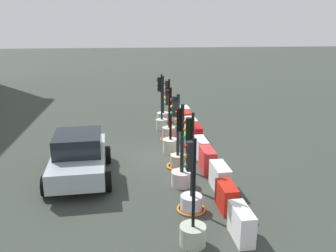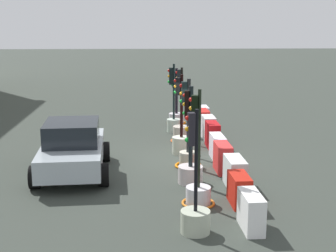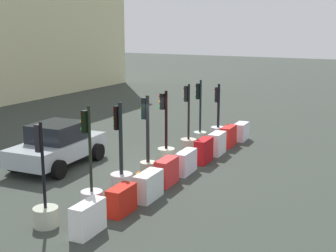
{
  "view_description": "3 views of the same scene",
  "coord_description": "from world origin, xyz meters",
  "px_view_note": "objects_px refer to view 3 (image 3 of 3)",
  "views": [
    {
      "loc": [
        -13.18,
        1.31,
        5.31
      ],
      "look_at": [
        0.39,
        -0.04,
        1.25
      ],
      "focal_mm": 38.04,
      "sensor_mm": 36.0,
      "label": 1
    },
    {
      "loc": [
        -15.51,
        0.95,
        4.6
      ],
      "look_at": [
        -1.62,
        0.39,
        1.5
      ],
      "focal_mm": 51.69,
      "sensor_mm": 36.0,
      "label": 2
    },
    {
      "loc": [
        -14.18,
        -8.09,
        5.1
      ],
      "look_at": [
        0.25,
        -0.47,
        1.56
      ],
      "focal_mm": 49.97,
      "sensor_mm": 36.0,
      "label": 3
    }
  ],
  "objects_px": {
    "traffic_light_0": "(45,208)",
    "construction_barrier_4": "(186,162)",
    "construction_barrier_8": "(241,132)",
    "construction_barrier_3": "(167,172)",
    "construction_barrier_6": "(217,144)",
    "traffic_light_2": "(121,173)",
    "construction_barrier_5": "(204,151)",
    "traffic_light_3": "(148,160)",
    "traffic_light_5": "(188,143)",
    "construction_barrier_7": "(228,136)",
    "construction_barrier_2": "(149,186)",
    "car_silver_hatchback": "(57,145)",
    "construction_barrier_0": "(88,218)",
    "construction_barrier_1": "(121,200)",
    "traffic_light_6": "(200,131)",
    "traffic_light_1": "(91,191)",
    "traffic_light_7": "(218,128)",
    "traffic_light_4": "(166,149)"
  },
  "relations": [
    {
      "from": "traffic_light_0",
      "to": "construction_barrier_1",
      "type": "xyz_separation_m",
      "value": [
        1.61,
        -1.27,
        -0.1
      ]
    },
    {
      "from": "construction_barrier_1",
      "to": "construction_barrier_6",
      "type": "distance_m",
      "value": 6.85
    },
    {
      "from": "traffic_light_3",
      "to": "construction_barrier_1",
      "type": "xyz_separation_m",
      "value": [
        -3.22,
        -1.04,
        -0.17
      ]
    },
    {
      "from": "construction_barrier_5",
      "to": "car_silver_hatchback",
      "type": "xyz_separation_m",
      "value": [
        -2.87,
        4.6,
        0.34
      ]
    },
    {
      "from": "construction_barrier_1",
      "to": "traffic_light_5",
      "type": "bearing_deg",
      "value": 9.05
    },
    {
      "from": "traffic_light_6",
      "to": "construction_barrier_6",
      "type": "bearing_deg",
      "value": -133.09
    },
    {
      "from": "traffic_light_0",
      "to": "construction_barrier_4",
      "type": "relative_size",
      "value": 2.42
    },
    {
      "from": "construction_barrier_4",
      "to": "car_silver_hatchback",
      "type": "xyz_separation_m",
      "value": [
        -1.38,
        4.58,
        0.39
      ]
    },
    {
      "from": "traffic_light_1",
      "to": "traffic_light_2",
      "type": "height_order",
      "value": "traffic_light_1"
    },
    {
      "from": "construction_barrier_0",
      "to": "construction_barrier_6",
      "type": "distance_m",
      "value": 8.32
    },
    {
      "from": "traffic_light_0",
      "to": "construction_barrier_4",
      "type": "distance_m",
      "value": 5.8
    },
    {
      "from": "traffic_light_1",
      "to": "traffic_light_2",
      "type": "bearing_deg",
      "value": 1.93
    },
    {
      "from": "construction_barrier_0",
      "to": "construction_barrier_4",
      "type": "distance_m",
      "value": 5.52
    },
    {
      "from": "construction_barrier_3",
      "to": "construction_barrier_6",
      "type": "bearing_deg",
      "value": -0.98
    },
    {
      "from": "traffic_light_1",
      "to": "construction_barrier_4",
      "type": "distance_m",
      "value": 4.16
    },
    {
      "from": "construction_barrier_4",
      "to": "car_silver_hatchback",
      "type": "height_order",
      "value": "car_silver_hatchback"
    },
    {
      "from": "traffic_light_1",
      "to": "construction_barrier_0",
      "type": "height_order",
      "value": "traffic_light_1"
    },
    {
      "from": "construction_barrier_2",
      "to": "car_silver_hatchback",
      "type": "xyz_separation_m",
      "value": [
        1.38,
        4.67,
        0.38
      ]
    },
    {
      "from": "traffic_light_1",
      "to": "traffic_light_4",
      "type": "xyz_separation_m",
      "value": [
        4.72,
        0.11,
        0.09
      ]
    },
    {
      "from": "traffic_light_5",
      "to": "traffic_light_6",
      "type": "bearing_deg",
      "value": 7.64
    },
    {
      "from": "traffic_light_7",
      "to": "construction_barrier_6",
      "type": "xyz_separation_m",
      "value": [
        -2.82,
        -1.09,
        0.04
      ]
    },
    {
      "from": "car_silver_hatchback",
      "to": "traffic_light_6",
      "type": "bearing_deg",
      "value": -31.53
    },
    {
      "from": "traffic_light_6",
      "to": "construction_barrier_1",
      "type": "relative_size",
      "value": 2.81
    },
    {
      "from": "construction_barrier_6",
      "to": "construction_barrier_1",
      "type": "bearing_deg",
      "value": 179.51
    },
    {
      "from": "traffic_light_0",
      "to": "traffic_light_2",
      "type": "distance_m",
      "value": 3.27
    },
    {
      "from": "construction_barrier_1",
      "to": "traffic_light_1",
      "type": "bearing_deg",
      "value": 88.32
    },
    {
      "from": "traffic_light_2",
      "to": "construction_barrier_1",
      "type": "xyz_separation_m",
      "value": [
        -1.66,
        -1.1,
        -0.14
      ]
    },
    {
      "from": "construction_barrier_5",
      "to": "traffic_light_5",
      "type": "bearing_deg",
      "value": 49.69
    },
    {
      "from": "traffic_light_2",
      "to": "construction_barrier_6",
      "type": "height_order",
      "value": "traffic_light_2"
    },
    {
      "from": "traffic_light_5",
      "to": "traffic_light_7",
      "type": "bearing_deg",
      "value": 0.14
    },
    {
      "from": "traffic_light_0",
      "to": "traffic_light_7",
      "type": "relative_size",
      "value": 1.11
    },
    {
      "from": "construction_barrier_5",
      "to": "construction_barrier_8",
      "type": "bearing_deg",
      "value": -1.21
    },
    {
      "from": "construction_barrier_3",
      "to": "traffic_light_3",
      "type": "bearing_deg",
      "value": 61.94
    },
    {
      "from": "traffic_light_7",
      "to": "construction_barrier_1",
      "type": "distance_m",
      "value": 9.72
    },
    {
      "from": "traffic_light_2",
      "to": "traffic_light_3",
      "type": "relative_size",
      "value": 1.0
    },
    {
      "from": "traffic_light_7",
      "to": "construction_barrier_6",
      "type": "bearing_deg",
      "value": -158.79
    },
    {
      "from": "construction_barrier_1",
      "to": "construction_barrier_2",
      "type": "relative_size",
      "value": 0.88
    },
    {
      "from": "construction_barrier_3",
      "to": "construction_barrier_4",
      "type": "height_order",
      "value": "construction_barrier_3"
    },
    {
      "from": "traffic_light_0",
      "to": "construction_barrier_8",
      "type": "relative_size",
      "value": 2.79
    },
    {
      "from": "traffic_light_4",
      "to": "traffic_light_5",
      "type": "distance_m",
      "value": 1.7
    },
    {
      "from": "traffic_light_7",
      "to": "construction_barrier_3",
      "type": "height_order",
      "value": "traffic_light_7"
    },
    {
      "from": "traffic_light_7",
      "to": "construction_barrier_2",
      "type": "distance_m",
      "value": 8.46
    },
    {
      "from": "construction_barrier_5",
      "to": "traffic_light_1",
      "type": "bearing_deg",
      "value": 168.81
    },
    {
      "from": "traffic_light_2",
      "to": "construction_barrier_5",
      "type": "distance_m",
      "value": 4.04
    },
    {
      "from": "construction_barrier_7",
      "to": "construction_barrier_8",
      "type": "relative_size",
      "value": 1.08
    },
    {
      "from": "traffic_light_2",
      "to": "traffic_light_7",
      "type": "bearing_deg",
      "value": -0.45
    },
    {
      "from": "traffic_light_3",
      "to": "traffic_light_4",
      "type": "distance_m",
      "value": 1.54
    },
    {
      "from": "construction_barrier_0",
      "to": "construction_barrier_1",
      "type": "xyz_separation_m",
      "value": [
        1.47,
        -0.01,
        -0.03
      ]
    },
    {
      "from": "construction_barrier_2",
      "to": "construction_barrier_4",
      "type": "distance_m",
      "value": 2.76
    },
    {
      "from": "construction_barrier_7",
      "to": "construction_barrier_4",
      "type": "bearing_deg",
      "value": -179.84
    }
  ]
}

